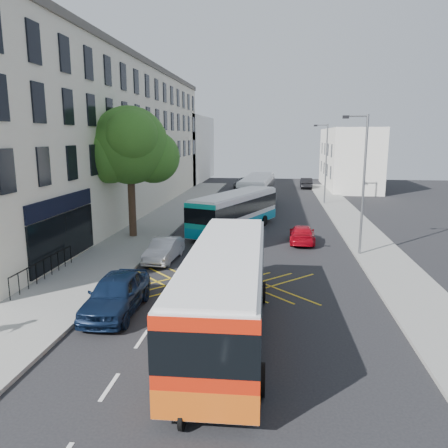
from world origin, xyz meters
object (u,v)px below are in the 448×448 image
(bus_far, at_px, (257,191))
(motorbike, at_px, (189,384))
(bus_near, at_px, (226,289))
(parked_car_blue, at_px, (116,294))
(red_hatchback, at_px, (302,234))
(lamp_far, at_px, (325,160))
(street_tree, at_px, (129,146))
(distant_car_grey, at_px, (245,183))
(parked_car_silver, at_px, (164,250))
(lamp_near, at_px, (362,178))
(distant_car_dark, at_px, (306,183))
(bus_mid, at_px, (235,211))

(bus_far, height_order, motorbike, bus_far)
(bus_near, distance_m, motorbike, 4.77)
(parked_car_blue, height_order, red_hatchback, parked_car_blue)
(motorbike, bearing_deg, lamp_far, 81.54)
(street_tree, bearing_deg, distant_car_grey, 79.48)
(lamp_far, xyz_separation_m, red_hatchback, (-3.09, -17.07, -4.03))
(parked_car_blue, distance_m, parked_car_silver, 7.50)
(lamp_near, xyz_separation_m, motorbike, (-6.94, -15.86, -3.81))
(lamp_near, bearing_deg, distant_car_dark, 91.45)
(lamp_near, distance_m, parked_car_blue, 15.31)
(street_tree, bearing_deg, distant_car_dark, 66.32)
(red_hatchback, xyz_separation_m, distant_car_grey, (-6.04, 30.03, 0.15))
(lamp_near, distance_m, bus_mid, 10.42)
(bus_mid, bearing_deg, bus_near, -63.96)
(parked_car_blue, relative_size, red_hatchback, 1.16)
(motorbike, height_order, parked_car_silver, motorbike)
(parked_car_silver, bearing_deg, distant_car_dark, 78.50)
(bus_mid, relative_size, distant_car_dark, 2.41)
(bus_mid, bearing_deg, parked_car_silver, -89.37)
(bus_far, distance_m, distant_car_grey, 16.10)
(street_tree, height_order, distant_car_grey, street_tree)
(street_tree, height_order, bus_mid, street_tree)
(lamp_far, distance_m, parked_car_blue, 32.06)
(motorbike, bearing_deg, bus_far, 92.11)
(bus_far, height_order, red_hatchback, bus_far)
(street_tree, bearing_deg, bus_far, 60.49)
(distant_car_grey, bearing_deg, parked_car_blue, -88.66)
(bus_near, xyz_separation_m, parked_car_blue, (-4.57, 1.35, -0.86))
(bus_far, height_order, parked_car_silver, bus_far)
(bus_mid, distance_m, parked_car_silver, 9.07)
(red_hatchback, bearing_deg, street_tree, 1.51)
(street_tree, xyz_separation_m, distant_car_grey, (5.57, 30.00, -5.56))
(lamp_near, relative_size, distant_car_dark, 1.87)
(red_hatchback, height_order, distant_car_grey, distant_car_grey)
(lamp_near, distance_m, distant_car_grey, 34.43)
(bus_mid, relative_size, parked_car_blue, 2.22)
(lamp_near, xyz_separation_m, bus_far, (-6.72, 17.07, -3.00))
(street_tree, height_order, bus_near, street_tree)
(street_tree, xyz_separation_m, parked_car_blue, (3.61, -12.80, -5.50))
(lamp_near, height_order, bus_far, lamp_near)
(parked_car_silver, xyz_separation_m, red_hatchback, (8.00, 5.27, -0.05))
(street_tree, relative_size, motorbike, 4.52)
(street_tree, bearing_deg, parked_car_silver, -55.75)
(lamp_near, relative_size, lamp_far, 1.00)
(street_tree, distance_m, lamp_near, 15.10)
(motorbike, distance_m, distant_car_grey, 48.87)
(lamp_near, distance_m, red_hatchback, 5.87)
(bus_far, bearing_deg, distant_car_grey, 102.62)
(red_hatchback, height_order, distant_car_dark, distant_car_dark)
(street_tree, relative_size, red_hatchback, 2.19)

